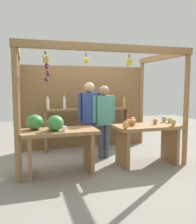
# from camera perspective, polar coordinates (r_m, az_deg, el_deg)

# --- Properties ---
(ground_plane) EXTENTS (12.00, 12.00, 0.00)m
(ground_plane) POSITION_cam_1_polar(r_m,az_deg,el_deg) (5.24, -0.60, -10.77)
(ground_plane) COLOR gray
(ground_plane) RESTS_ON ground
(market_stall) EXTENTS (3.21, 1.96, 2.24)m
(market_stall) POSITION_cam_1_polar(r_m,az_deg,el_deg) (5.42, -1.94, 3.86)
(market_stall) COLOR olive
(market_stall) RESTS_ON ground
(fruit_counter_left) EXTENTS (1.30, 0.65, 1.04)m
(fruit_counter_left) POSITION_cam_1_polar(r_m,az_deg,el_deg) (4.25, -10.11, -5.73)
(fruit_counter_left) COLOR olive
(fruit_counter_left) RESTS_ON ground
(fruit_counter_right) EXTENTS (1.30, 0.64, 0.92)m
(fruit_counter_right) POSITION_cam_1_polar(r_m,az_deg,el_deg) (4.79, 11.57, -5.37)
(fruit_counter_right) COLOR olive
(fruit_counter_right) RESTS_ON ground
(bottle_shelf_unit) EXTENTS (2.06, 0.22, 1.34)m
(bottle_shelf_unit) POSITION_cam_1_polar(r_m,az_deg,el_deg) (5.73, -2.50, -1.13)
(bottle_shelf_unit) COLOR olive
(bottle_shelf_unit) RESTS_ON ground
(vendor_man) EXTENTS (0.48, 0.22, 1.61)m
(vendor_man) POSITION_cam_1_polar(r_m,az_deg,el_deg) (5.02, -2.09, -0.27)
(vendor_man) COLOR #413E5D
(vendor_man) RESTS_ON ground
(vendor_woman) EXTENTS (0.48, 0.21, 1.54)m
(vendor_woman) POSITION_cam_1_polar(r_m,az_deg,el_deg) (5.01, 1.39, -0.83)
(vendor_woman) COLOR #424C64
(vendor_woman) RESTS_ON ground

